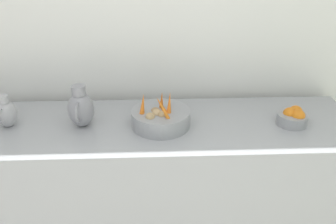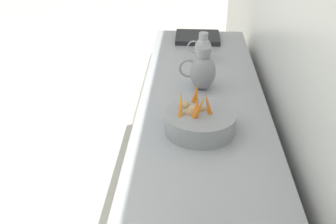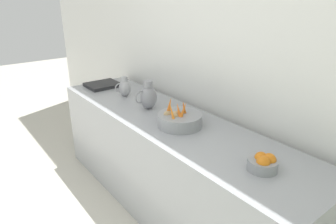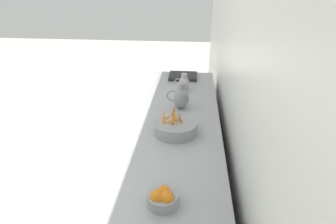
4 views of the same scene
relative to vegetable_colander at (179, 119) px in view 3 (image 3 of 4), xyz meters
name	(u,v)px [view 3 (image 3 of 4)]	position (x,y,z in m)	size (l,w,h in m)	color
tile_wall_left	(262,45)	(-0.48, 0.33, 0.57)	(0.10, 7.88, 3.00)	white
prep_counter	(168,164)	(-0.02, -0.17, -0.49)	(0.70, 2.73, 0.88)	#9EA0A5
vegetable_colander	(179,119)	(0.00, 0.00, 0.00)	(0.34, 0.34, 0.22)	gray
orange_bowl	(263,163)	(0.01, 0.78, -0.01)	(0.18, 0.18, 0.11)	gray
metal_pitcher_tall	(148,96)	(-0.02, -0.46, 0.06)	(0.21, 0.15, 0.25)	gray
metal_pitcher_short	(125,87)	(-0.03, -0.89, 0.03)	(0.17, 0.12, 0.20)	#A3A3A8
counter_sink_basin	(103,85)	(0.00, -1.32, -0.04)	(0.34, 0.30, 0.04)	#232326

